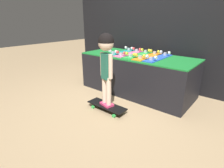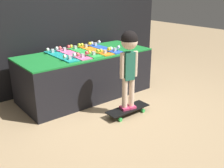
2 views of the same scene
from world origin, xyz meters
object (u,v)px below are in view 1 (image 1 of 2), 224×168
object	(u,v)px
skateboard_pink_on_rack	(129,53)
skateboard_blue_on_rack	(158,57)
child	(106,57)
skateboard_on_floor	(107,106)
skateboard_green_on_rack	(138,55)
skateboard_orange_on_rack	(148,56)
skateboard_teal_on_rack	(121,52)

from	to	relation	value
skateboard_pink_on_rack	skateboard_blue_on_rack	xyz separation A→B (m)	(0.59, -0.00, 0.00)
child	skateboard_on_floor	bearing A→B (deg)	12.55
skateboard_green_on_rack	skateboard_pink_on_rack	bearing A→B (deg)	-178.94
skateboard_pink_on_rack	skateboard_orange_on_rack	world-z (taller)	same
skateboard_pink_on_rack	skateboard_on_floor	bearing A→B (deg)	-74.57
skateboard_teal_on_rack	skateboard_green_on_rack	distance (m)	0.39
skateboard_green_on_rack	skateboard_on_floor	world-z (taller)	skateboard_green_on_rack
skateboard_green_on_rack	skateboard_orange_on_rack	world-z (taller)	same
skateboard_pink_on_rack	skateboard_orange_on_rack	size ratio (longest dim) A/B	1.00
skateboard_green_on_rack	child	size ratio (longest dim) A/B	0.74
skateboard_green_on_rack	skateboard_teal_on_rack	bearing A→B (deg)	178.30
skateboard_orange_on_rack	child	xyz separation A→B (m)	(-0.13, -0.93, 0.11)
skateboard_pink_on_rack	skateboard_blue_on_rack	world-z (taller)	same
skateboard_orange_on_rack	child	size ratio (longest dim) A/B	0.74
skateboard_orange_on_rack	child	distance (m)	0.95
skateboard_orange_on_rack	skateboard_teal_on_rack	bearing A→B (deg)	177.73
skateboard_pink_on_rack	skateboard_green_on_rack	world-z (taller)	same
skateboard_teal_on_rack	skateboard_orange_on_rack	distance (m)	0.59
skateboard_orange_on_rack	skateboard_blue_on_rack	size ratio (longest dim) A/B	1.00
skateboard_teal_on_rack	skateboard_green_on_rack	world-z (taller)	same
skateboard_blue_on_rack	child	world-z (taller)	child
skateboard_teal_on_rack	child	bearing A→B (deg)	-64.54
skateboard_pink_on_rack	skateboard_on_floor	xyz separation A→B (m)	(0.26, -0.94, -0.64)
skateboard_teal_on_rack	skateboard_green_on_rack	bearing A→B (deg)	-1.70
skateboard_blue_on_rack	skateboard_on_floor	xyz separation A→B (m)	(-0.33, -0.94, -0.64)
skateboard_on_floor	child	world-z (taller)	child
skateboard_pink_on_rack	child	world-z (taller)	child
skateboard_teal_on_rack	skateboard_on_floor	size ratio (longest dim) A/B	1.23
skateboard_pink_on_rack	skateboard_green_on_rack	size ratio (longest dim) A/B	1.00
skateboard_green_on_rack	skateboard_on_floor	distance (m)	1.14
skateboard_pink_on_rack	skateboard_orange_on_rack	distance (m)	0.39
skateboard_teal_on_rack	skateboard_pink_on_rack	size ratio (longest dim) A/B	1.00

